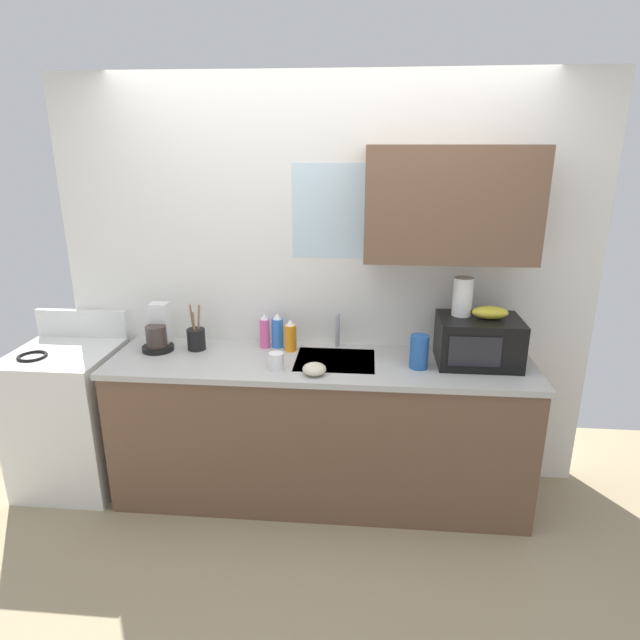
# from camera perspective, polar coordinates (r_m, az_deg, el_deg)

# --- Properties ---
(kitchen_wall_assembly) EXTENTS (3.24, 0.42, 2.50)m
(kitchen_wall_assembly) POSITION_cam_1_polar(r_m,az_deg,el_deg) (3.32, 2.73, 4.92)
(kitchen_wall_assembly) COLOR white
(kitchen_wall_assembly) RESTS_ON ground
(counter_unit) EXTENTS (2.47, 0.63, 0.90)m
(counter_unit) POSITION_cam_1_polar(r_m,az_deg,el_deg) (3.37, 0.03, -11.27)
(counter_unit) COLOR brown
(counter_unit) RESTS_ON ground
(sink_faucet) EXTENTS (0.03, 0.03, 0.22)m
(sink_faucet) POSITION_cam_1_polar(r_m,az_deg,el_deg) (3.35, 1.84, -1.09)
(sink_faucet) COLOR #B2B5BA
(sink_faucet) RESTS_ON counter_unit
(stove_range) EXTENTS (0.60, 0.60, 1.08)m
(stove_range) POSITION_cam_1_polar(r_m,az_deg,el_deg) (3.83, -24.60, -9.21)
(stove_range) COLOR white
(stove_range) RESTS_ON ground
(microwave) EXTENTS (0.46, 0.35, 0.27)m
(microwave) POSITION_cam_1_polar(r_m,az_deg,el_deg) (3.22, 16.25, -2.12)
(microwave) COLOR black
(microwave) RESTS_ON counter_unit
(banana_bunch) EXTENTS (0.20, 0.11, 0.07)m
(banana_bunch) POSITION_cam_1_polar(r_m,az_deg,el_deg) (3.18, 17.40, 0.74)
(banana_bunch) COLOR gold
(banana_bunch) RESTS_ON microwave
(paper_towel_roll) EXTENTS (0.11, 0.11, 0.22)m
(paper_towel_roll) POSITION_cam_1_polar(r_m,az_deg,el_deg) (3.18, 14.71, 2.38)
(paper_towel_roll) COLOR white
(paper_towel_roll) RESTS_ON microwave
(coffee_maker) EXTENTS (0.19, 0.21, 0.28)m
(coffee_maker) POSITION_cam_1_polar(r_m,az_deg,el_deg) (3.47, -16.56, -1.28)
(coffee_maker) COLOR black
(coffee_maker) RESTS_ON counter_unit
(dish_soap_bottle_orange) EXTENTS (0.07, 0.07, 0.20)m
(dish_soap_bottle_orange) POSITION_cam_1_polar(r_m,az_deg,el_deg) (3.30, -3.11, -1.71)
(dish_soap_bottle_orange) COLOR orange
(dish_soap_bottle_orange) RESTS_ON counter_unit
(dish_soap_bottle_blue) EXTENTS (0.07, 0.07, 0.22)m
(dish_soap_bottle_blue) POSITION_cam_1_polar(r_m,az_deg,el_deg) (3.36, -4.48, -1.19)
(dish_soap_bottle_blue) COLOR blue
(dish_soap_bottle_blue) RESTS_ON counter_unit
(dish_soap_bottle_pink) EXTENTS (0.06, 0.06, 0.22)m
(dish_soap_bottle_pink) POSITION_cam_1_polar(r_m,az_deg,el_deg) (3.37, -5.82, -1.22)
(dish_soap_bottle_pink) COLOR #E55999
(dish_soap_bottle_pink) RESTS_ON counter_unit
(cereal_canister) EXTENTS (0.10, 0.10, 0.19)m
(cereal_canister) POSITION_cam_1_polar(r_m,az_deg,el_deg) (3.10, 10.34, -3.29)
(cereal_canister) COLOR #2659A5
(cereal_canister) RESTS_ON counter_unit
(mug_white) EXTENTS (0.08, 0.08, 0.09)m
(mug_white) POSITION_cam_1_polar(r_m,az_deg,el_deg) (3.06, -4.61, -4.30)
(mug_white) COLOR white
(mug_white) RESTS_ON counter_unit
(utensil_crock) EXTENTS (0.11, 0.11, 0.29)m
(utensil_crock) POSITION_cam_1_polar(r_m,az_deg,el_deg) (3.41, -12.84, -1.89)
(utensil_crock) COLOR black
(utensil_crock) RESTS_ON counter_unit
(small_bowl) EXTENTS (0.13, 0.13, 0.06)m
(small_bowl) POSITION_cam_1_polar(r_m,az_deg,el_deg) (2.98, -0.60, -5.16)
(small_bowl) COLOR beige
(small_bowl) RESTS_ON counter_unit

